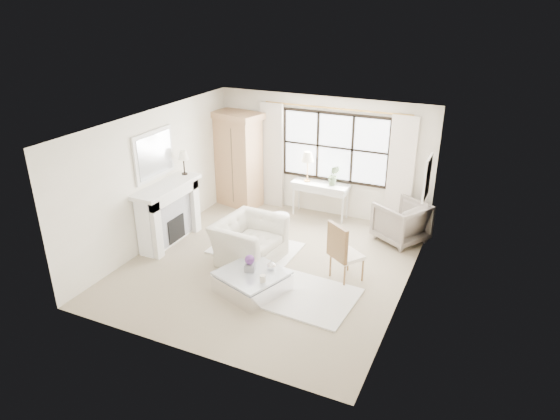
# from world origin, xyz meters

# --- Properties ---
(floor) EXTENTS (5.50, 5.50, 0.00)m
(floor) POSITION_xyz_m (0.00, 0.00, 0.00)
(floor) COLOR tan
(floor) RESTS_ON ground
(ceiling) EXTENTS (5.50, 5.50, 0.00)m
(ceiling) POSITION_xyz_m (0.00, 0.00, 2.70)
(ceiling) COLOR silver
(ceiling) RESTS_ON ground
(wall_back) EXTENTS (5.00, 0.00, 5.00)m
(wall_back) POSITION_xyz_m (0.00, 2.75, 1.35)
(wall_back) COLOR white
(wall_back) RESTS_ON ground
(wall_front) EXTENTS (5.00, 0.00, 5.00)m
(wall_front) POSITION_xyz_m (0.00, -2.75, 1.35)
(wall_front) COLOR beige
(wall_front) RESTS_ON ground
(wall_left) EXTENTS (0.00, 5.50, 5.50)m
(wall_left) POSITION_xyz_m (-2.50, 0.00, 1.35)
(wall_left) COLOR white
(wall_left) RESTS_ON ground
(wall_right) EXTENTS (0.00, 5.50, 5.50)m
(wall_right) POSITION_xyz_m (2.50, 0.00, 1.35)
(wall_right) COLOR beige
(wall_right) RESTS_ON ground
(window_pane) EXTENTS (2.40, 0.02, 1.50)m
(window_pane) POSITION_xyz_m (0.30, 2.73, 1.60)
(window_pane) COLOR silver
(window_pane) RESTS_ON wall_back
(window_frame) EXTENTS (2.50, 0.04, 1.50)m
(window_frame) POSITION_xyz_m (0.30, 2.72, 1.60)
(window_frame) COLOR black
(window_frame) RESTS_ON wall_back
(curtain_rod) EXTENTS (3.30, 0.04, 0.04)m
(curtain_rod) POSITION_xyz_m (0.30, 2.67, 2.47)
(curtain_rod) COLOR #C29043
(curtain_rod) RESTS_ON wall_back
(curtain_left) EXTENTS (0.55, 0.10, 2.47)m
(curtain_left) POSITION_xyz_m (-1.20, 2.65, 1.24)
(curtain_left) COLOR beige
(curtain_left) RESTS_ON ground
(curtain_right) EXTENTS (0.55, 0.10, 2.47)m
(curtain_right) POSITION_xyz_m (1.80, 2.65, 1.24)
(curtain_right) COLOR white
(curtain_right) RESTS_ON ground
(fireplace) EXTENTS (0.58, 1.66, 1.26)m
(fireplace) POSITION_xyz_m (-2.27, 0.00, 0.65)
(fireplace) COLOR white
(fireplace) RESTS_ON ground
(mirror_frame) EXTENTS (0.05, 1.15, 0.95)m
(mirror_frame) POSITION_xyz_m (-2.47, 0.00, 1.84)
(mirror_frame) COLOR white
(mirror_frame) RESTS_ON wall_left
(mirror_glass) EXTENTS (0.02, 1.00, 0.80)m
(mirror_glass) POSITION_xyz_m (-2.44, 0.00, 1.84)
(mirror_glass) COLOR silver
(mirror_glass) RESTS_ON wall_left
(art_frame) EXTENTS (0.04, 0.62, 0.82)m
(art_frame) POSITION_xyz_m (2.47, 1.70, 1.55)
(art_frame) COLOR white
(art_frame) RESTS_ON wall_right
(art_canvas) EXTENTS (0.01, 0.52, 0.72)m
(art_canvas) POSITION_xyz_m (2.45, 1.70, 1.55)
(art_canvas) COLOR beige
(art_canvas) RESTS_ON wall_right
(mantel_lamp) EXTENTS (0.22, 0.22, 0.51)m
(mantel_lamp) POSITION_xyz_m (-2.25, 0.65, 1.65)
(mantel_lamp) COLOR black
(mantel_lamp) RESTS_ON fireplace
(armoire) EXTENTS (1.24, 0.93, 2.24)m
(armoire) POSITION_xyz_m (-1.94, 2.37, 1.14)
(armoire) COLOR tan
(armoire) RESTS_ON floor
(console_table) EXTENTS (1.31, 0.49, 0.80)m
(console_table) POSITION_xyz_m (0.08, 2.50, 0.40)
(console_table) COLOR silver
(console_table) RESTS_ON floor
(console_lamp) EXTENTS (0.28, 0.28, 0.69)m
(console_lamp) POSITION_xyz_m (-0.25, 2.51, 1.36)
(console_lamp) COLOR #BA8340
(console_lamp) RESTS_ON console_table
(orchid_plant) EXTENTS (0.28, 0.24, 0.47)m
(orchid_plant) POSITION_xyz_m (0.38, 2.49, 1.04)
(orchid_plant) COLOR #536946
(orchid_plant) RESTS_ON console_table
(side_table) EXTENTS (0.40, 0.40, 0.51)m
(side_table) POSITION_xyz_m (-0.30, 1.13, 0.33)
(side_table) COLOR white
(side_table) RESTS_ON floor
(rug_left) EXTENTS (1.69, 1.20, 0.03)m
(rug_left) POSITION_xyz_m (-0.52, 0.44, 0.01)
(rug_left) COLOR white
(rug_left) RESTS_ON floor
(rug_right) EXTENTS (1.86, 1.44, 0.03)m
(rug_right) POSITION_xyz_m (0.97, -0.75, 0.02)
(rug_right) COLOR white
(rug_right) RESTS_ON floor
(club_armchair) EXTENTS (1.22, 1.35, 0.81)m
(club_armchair) POSITION_xyz_m (-0.43, 0.00, 0.40)
(club_armchair) COLOR beige
(club_armchair) RESTS_ON floor
(wingback_chair) EXTENTS (1.26, 1.25, 0.84)m
(wingback_chair) POSITION_xyz_m (2.02, 2.03, 0.42)
(wingback_chair) COLOR gray
(wingback_chair) RESTS_ON floor
(french_chair) EXTENTS (0.67, 0.67, 1.08)m
(french_chair) POSITION_xyz_m (1.46, 0.10, 0.31)
(french_chair) COLOR olive
(french_chair) RESTS_ON floor
(coffee_table) EXTENTS (1.28, 1.28, 0.38)m
(coffee_table) POSITION_xyz_m (0.14, -0.96, 0.18)
(coffee_table) COLOR white
(coffee_table) RESTS_ON floor
(planter_box) EXTENTS (0.22, 0.22, 0.13)m
(planter_box) POSITION_xyz_m (0.09, -0.93, 0.44)
(planter_box) COLOR gray
(planter_box) RESTS_ON coffee_table
(planter_flowers) EXTENTS (0.17, 0.17, 0.17)m
(planter_flowers) POSITION_xyz_m (0.09, -0.93, 0.59)
(planter_flowers) COLOR #5F3078
(planter_flowers) RESTS_ON planter_box
(pillar_candle) EXTENTS (0.10, 0.10, 0.12)m
(pillar_candle) POSITION_xyz_m (0.45, -1.16, 0.44)
(pillar_candle) COLOR beige
(pillar_candle) RESTS_ON coffee_table
(coffee_vase) EXTENTS (0.18, 0.18, 0.17)m
(coffee_vase) POSITION_xyz_m (0.40, -0.73, 0.46)
(coffee_vase) COLOR white
(coffee_vase) RESTS_ON coffee_table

